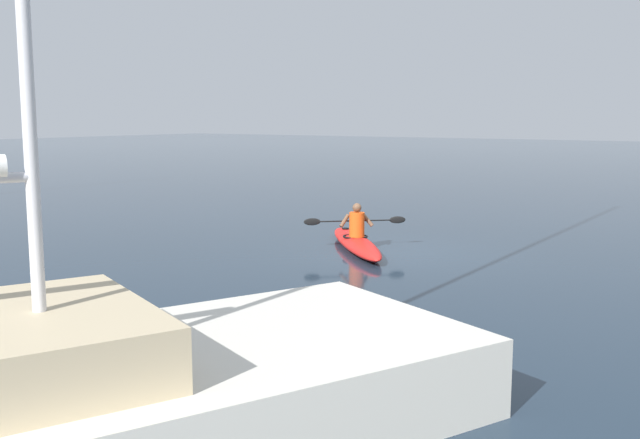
# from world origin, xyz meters

# --- Properties ---
(ground_plane) EXTENTS (160.00, 160.00, 0.00)m
(ground_plane) POSITION_xyz_m (0.00, 0.00, 0.00)
(ground_plane) COLOR #1E2D3D
(kayak) EXTENTS (3.41, 3.64, 0.32)m
(kayak) POSITION_xyz_m (0.91, 0.19, 0.16)
(kayak) COLOR red
(kayak) RESTS_ON ground
(kayaker) EXTENTS (1.85, 1.69, 0.80)m
(kayaker) POSITION_xyz_m (0.88, 0.23, 0.66)
(kayaker) COLOR #E04C14
(kayaker) RESTS_ON kayak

